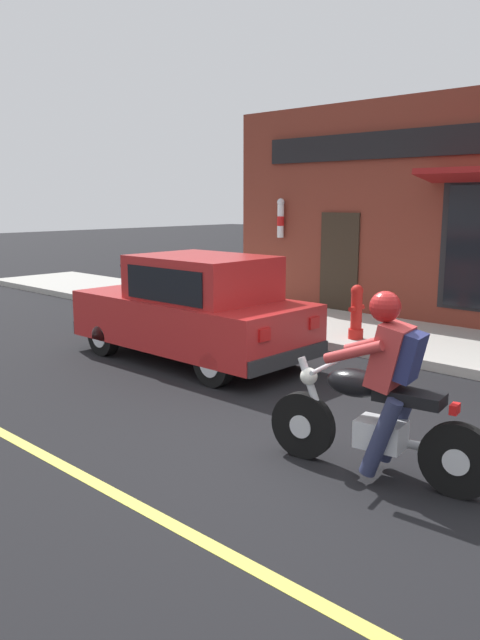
# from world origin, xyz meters

# --- Properties ---
(ground_plane) EXTENTS (80.00, 80.00, 0.00)m
(ground_plane) POSITION_xyz_m (0.00, 0.00, 0.00)
(ground_plane) COLOR black
(sidewalk_curb) EXTENTS (2.60, 22.00, 0.14)m
(sidewalk_curb) POSITION_xyz_m (4.70, 3.00, 0.07)
(sidewalk_curb) COLOR #ADAAA3
(sidewalk_curb) RESTS_ON ground
(motorcycle_with_rider) EXTENTS (0.67, 2.01, 1.62)m
(motorcycle_with_rider) POSITION_xyz_m (-0.04, -0.57, 0.68)
(motorcycle_with_rider) COLOR black
(motorcycle_with_rider) RESTS_ON ground
(car_hatchback) EXTENTS (1.67, 3.79, 1.57)m
(car_hatchback) POSITION_xyz_m (1.55, 3.48, 0.77)
(car_hatchback) COLOR black
(car_hatchback) RESTS_ON ground
(fire_hydrant) EXTENTS (0.36, 0.24, 0.88)m
(fire_hydrant) POSITION_xyz_m (3.93, 2.22, 0.57)
(fire_hydrant) COLOR red
(fire_hydrant) RESTS_ON sidewalk_curb
(traffic_cone) EXTENTS (0.36, 0.36, 0.60)m
(traffic_cone) POSITION_xyz_m (4.31, 5.76, 0.43)
(traffic_cone) COLOR black
(traffic_cone) RESTS_ON sidewalk_curb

